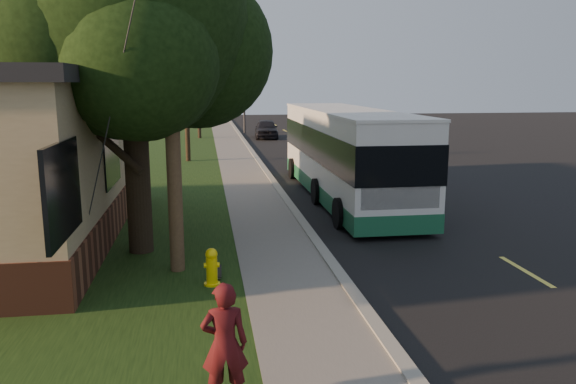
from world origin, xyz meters
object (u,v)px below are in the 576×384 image
(bare_tree_far, at_px, (199,111))
(distant_car, at_px, (266,129))
(bare_tree_near, at_px, (187,119))
(traffic_signal, at_px, (244,93))
(fire_hydrant, at_px, (212,267))
(utility_pole, at_px, (169,47))
(leafy_tree, at_px, (132,26))
(skateboard_main, at_px, (217,272))
(transit_bus, at_px, (345,151))
(skateboarder, at_px, (225,344))

(bare_tree_far, relative_size, distant_car, 1.02)
(bare_tree_near, relative_size, bare_tree_far, 1.07)
(bare_tree_near, xyz_separation_m, bare_tree_far, (0.50, 12.00, -0.15))
(traffic_signal, bearing_deg, fire_hydrant, -95.21)
(utility_pole, xyz_separation_m, leafy_tree, (-0.87, 1.66, 0.54))
(fire_hydrant, distance_m, bare_tree_far, 30.04)
(fire_hydrant, relative_size, leafy_tree, 0.09)
(fire_hydrant, distance_m, bare_tree_near, 18.10)
(fire_hydrant, distance_m, utility_pole, 4.37)
(utility_pole, distance_m, distant_car, 29.63)
(utility_pole, relative_size, bare_tree_far, 2.25)
(fire_hydrant, height_order, skateboard_main, fire_hydrant)
(transit_bus, bearing_deg, traffic_signal, 93.58)
(traffic_signal, height_order, transit_bus, traffic_signal)
(leafy_tree, distance_m, skateboarder, 8.25)
(bare_tree_far, xyz_separation_m, transit_bus, (5.11, -21.82, -0.37))
(bare_tree_far, distance_m, skateboarder, 34.21)
(fire_hydrant, bearing_deg, bare_tree_near, 92.86)
(skateboard_main, bearing_deg, fire_hydrant, -99.57)
(distant_car, bearing_deg, fire_hydrant, -94.23)
(traffic_signal, bearing_deg, bare_tree_near, -104.04)
(bare_tree_far, bearing_deg, fire_hydrant, -89.24)
(utility_pole, height_order, skateboarder, utility_pole)
(utility_pole, distance_m, skateboard_main, 4.59)
(utility_pole, xyz_separation_m, bare_tree_near, (-0.19, 17.01, -2.48))
(traffic_signal, bearing_deg, leafy_tree, -98.47)
(leafy_tree, height_order, bare_tree_far, leafy_tree)
(fire_hydrant, bearing_deg, skateboard_main, 80.43)
(fire_hydrant, xyz_separation_m, skateboard_main, (0.10, 0.59, -0.31))
(fire_hydrant, distance_m, skateboard_main, 0.67)
(skateboard_main, bearing_deg, transit_bus, 58.71)
(bare_tree_near, bearing_deg, leafy_tree, -92.50)
(bare_tree_near, bearing_deg, utility_pole, -89.34)
(utility_pole, distance_m, bare_tree_far, 29.13)
(skateboard_main, distance_m, distant_car, 29.64)
(utility_pole, height_order, skateboard_main, utility_pole)
(bare_tree_near, bearing_deg, skateboarder, -87.42)
(bare_tree_near, xyz_separation_m, skateboarder, (1.00, -22.18, -1.30))
(leafy_tree, distance_m, transit_bus, 9.09)
(utility_pole, relative_size, traffic_signal, 1.65)
(utility_pole, bearing_deg, transit_bus, 53.00)
(utility_pole, xyz_separation_m, bare_tree_far, (0.31, 29.01, -2.63))
(bare_tree_far, bearing_deg, traffic_signal, 48.81)
(transit_bus, distance_m, skateboard_main, 9.01)
(leafy_tree, bearing_deg, distant_car, 77.70)
(transit_bus, height_order, distant_car, transit_bus)
(bare_tree_far, bearing_deg, distant_car, -1.00)
(utility_pole, height_order, bare_tree_near, utility_pole)
(fire_hydrant, height_order, distant_car, distant_car)
(bare_tree_near, height_order, transit_bus, bare_tree_near)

